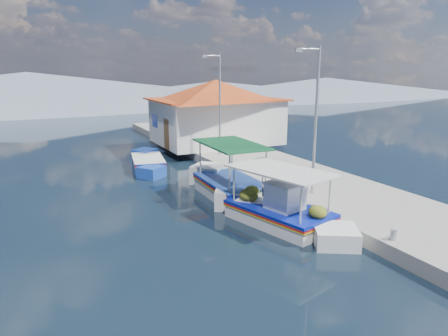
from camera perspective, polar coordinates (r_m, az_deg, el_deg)
name	(u,v)px	position (r m, az deg, el deg)	size (l,w,h in m)	color
ground	(238,241)	(13.94, 1.95, -10.15)	(160.00, 160.00, 0.00)	black
quay	(284,174)	(21.65, 8.30, -0.89)	(5.00, 44.00, 0.50)	gray
bollards	(256,175)	(19.83, 4.53, -0.93)	(0.20, 17.20, 0.30)	#A5A8AD
main_caique	(278,212)	(15.47, 7.54, -6.05)	(3.16, 6.78, 2.30)	silver
caique_green_canopy	(230,187)	(18.55, 0.84, -2.72)	(2.30, 7.22, 2.70)	silver
caique_blue_hull	(148,164)	(24.07, -10.57, 0.54)	(2.35, 5.57, 1.01)	#1C45AB
harbor_building	(216,110)	(29.09, -1.14, 8.00)	(10.49, 10.49, 4.40)	silver
lamp_post_near	(314,114)	(17.02, 12.43, 7.35)	(1.21, 0.14, 6.00)	#A5A8AD
lamp_post_far	(218,99)	(24.68, -0.77, 9.50)	(1.21, 0.14, 6.00)	#A5A8AD
mountain_ridge	(108,92)	(68.50, -15.75, 10.10)	(171.40, 96.00, 5.50)	slate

